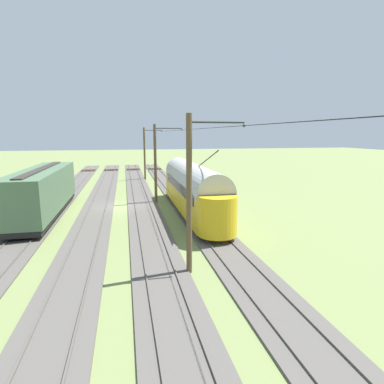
{
  "coord_description": "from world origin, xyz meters",
  "views": [
    {
      "loc": [
        -0.54,
        29.28,
        6.78
      ],
      "look_at": [
        -5.75,
        5.23,
        2.17
      ],
      "focal_mm": 29.05,
      "sensor_mm": 36.0,
      "label": 1
    }
  ],
  "objects": [
    {
      "name": "track_adjacent_siding",
      "position": [
        -2.05,
        -0.31,
        0.05
      ],
      "size": [
        2.8,
        80.0,
        0.18
      ],
      "color": "#56514C",
      "rests_on": "ground"
    },
    {
      "name": "switch_stand",
      "position": [
        -7.42,
        -13.35,
        0.7
      ],
      "size": [
        0.5,
        0.3,
        1.24
      ],
      "color": "black",
      "rests_on": "ground"
    },
    {
      "name": "ground_plane",
      "position": [
        0.0,
        0.0,
        0.0
      ],
      "size": [
        220.0,
        220.0,
        0.0
      ],
      "primitive_type": "plane",
      "color": "olive"
    },
    {
      "name": "catenary_pole_foreground",
      "position": [
        -3.55,
        -17.7,
        4.03
      ],
      "size": [
        2.89,
        0.28,
        7.72
      ],
      "color": "brown",
      "rests_on": "ground"
    },
    {
      "name": "catenary_pole_mid_far",
      "position": [
        -3.55,
        15.09,
        4.03
      ],
      "size": [
        2.89,
        0.28,
        7.72
      ],
      "color": "brown",
      "rests_on": "ground"
    },
    {
      "name": "catenary_pole_mid_near",
      "position": [
        -3.55,
        -1.3,
        4.03
      ],
      "size": [
        2.89,
        0.28,
        7.72
      ],
      "color": "brown",
      "rests_on": "ground"
    },
    {
      "name": "vintage_streetcar",
      "position": [
        -6.15,
        3.61,
        2.26
      ],
      "size": [
        2.65,
        17.27,
        5.66
      ],
      "color": "gold",
      "rests_on": "ground"
    },
    {
      "name": "overhead_wire_run",
      "position": [
        -6.1,
        6.13,
        7.17
      ],
      "size": [
        2.68,
        53.19,
        0.18
      ],
      "color": "black",
      "rests_on": "ground"
    },
    {
      "name": "track_third_siding",
      "position": [
        2.05,
        -0.31,
        0.05
      ],
      "size": [
        2.8,
        80.0,
        0.18
      ],
      "color": "#56514C",
      "rests_on": "ground"
    },
    {
      "name": "track_streetcar_siding",
      "position": [
        -6.15,
        -0.31,
        0.05
      ],
      "size": [
        2.8,
        80.0,
        0.18
      ],
      "color": "#56514C",
      "rests_on": "ground"
    },
    {
      "name": "track_outer_siding",
      "position": [
        6.15,
        -0.31,
        0.05
      ],
      "size": [
        2.8,
        80.0,
        0.18
      ],
      "color": "#56514C",
      "rests_on": "ground"
    },
    {
      "name": "boxcar_adjacent",
      "position": [
        6.15,
        2.06,
        2.16
      ],
      "size": [
        2.96,
        13.77,
        3.85
      ],
      "color": "#4C6B4C",
      "rests_on": "ground"
    }
  ]
}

